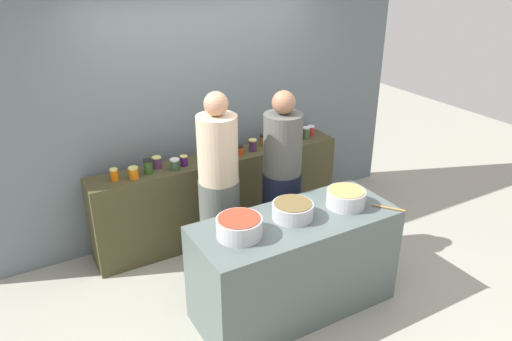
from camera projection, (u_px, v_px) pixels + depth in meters
ground at (275, 287)px, 4.55m from camera, size 12.00×12.00×0.00m
storefront_wall at (203, 92)px, 5.06m from camera, size 4.80×0.12×3.00m
display_shelf at (221, 196)px, 5.23m from camera, size 2.70×0.36×0.90m
prep_table at (295, 264)px, 4.13m from camera, size 1.70×0.70×0.88m
preserve_jar_0 at (114, 174)px, 4.52m from camera, size 0.07×0.07×0.11m
preserve_jar_1 at (134, 173)px, 4.55m from camera, size 0.09×0.09×0.11m
preserve_jar_2 at (148, 167)px, 4.64m from camera, size 0.09×0.09×0.14m
preserve_jar_3 at (157, 162)px, 4.77m from camera, size 0.09×0.09×0.11m
preserve_jar_4 at (175, 164)px, 4.73m from camera, size 0.09×0.09×0.11m
preserve_jar_5 at (184, 161)px, 4.82m from camera, size 0.08×0.08×0.10m
preserve_jar_6 at (217, 154)px, 4.93m from camera, size 0.08×0.08×0.13m
preserve_jar_7 at (231, 151)px, 5.00m from camera, size 0.07×0.07×0.14m
preserve_jar_8 at (239, 150)px, 5.06m from camera, size 0.08×0.08×0.11m
preserve_jar_9 at (253, 145)px, 5.15m from camera, size 0.08×0.08×0.13m
preserve_jar_10 at (264, 140)px, 5.29m from camera, size 0.08×0.08×0.12m
preserve_jar_11 at (272, 138)px, 5.34m from camera, size 0.07×0.07×0.13m
preserve_jar_12 at (284, 138)px, 5.34m from camera, size 0.07×0.07×0.14m
preserve_jar_13 at (299, 135)px, 5.45m from camera, size 0.07×0.07×0.11m
preserve_jar_14 at (306, 133)px, 5.49m from camera, size 0.08×0.08×0.13m
preserve_jar_15 at (311, 131)px, 5.58m from camera, size 0.08×0.08×0.11m
cooking_pot_left at (239, 227)px, 3.68m from camera, size 0.35×0.35×0.15m
cooking_pot_center at (293, 210)px, 3.94m from camera, size 0.33×0.33×0.13m
cooking_pot_right at (346, 198)px, 4.11m from camera, size 0.33×0.33×0.15m
wooden_spoon at (388, 208)px, 4.09m from camera, size 0.18×0.23×0.02m
cook_with_tongs at (219, 197)px, 4.44m from camera, size 0.37×0.37×1.79m
cook_in_cap at (282, 187)px, 4.68m from camera, size 0.37×0.37×1.72m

